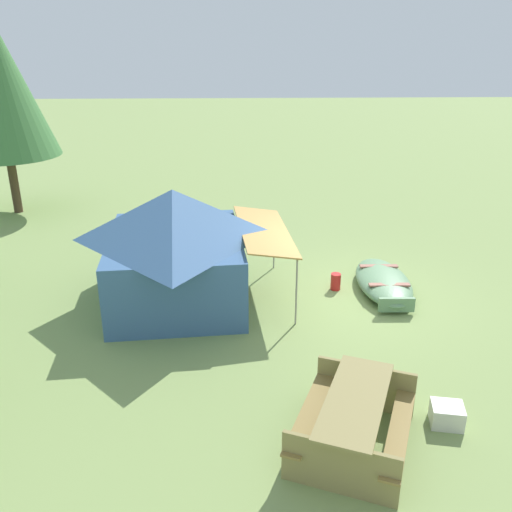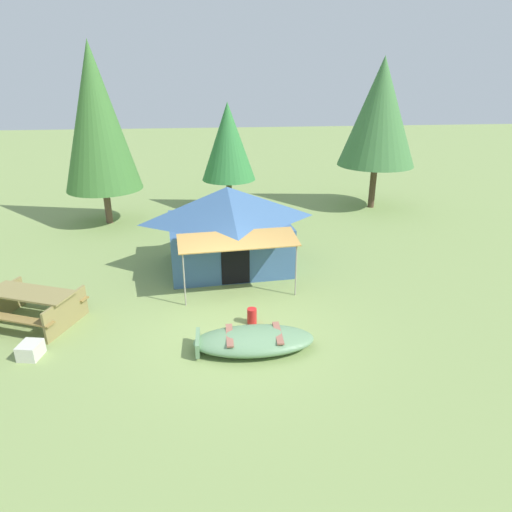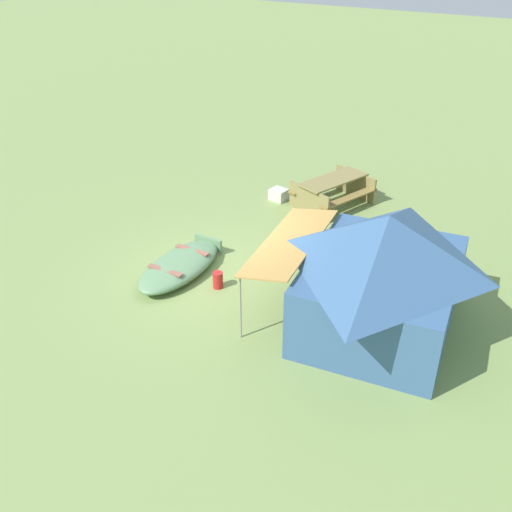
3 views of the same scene
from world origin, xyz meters
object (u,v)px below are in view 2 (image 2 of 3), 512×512
at_px(fuel_can, 252,316).
at_px(pine_tree_back_left, 380,113).
at_px(canvas_cabin_tent, 228,226).
at_px(pine_tree_back_right, 97,118).
at_px(beached_rowboat, 253,340).
at_px(cooler_box, 31,350).
at_px(pine_tree_far_center, 228,142).
at_px(picnic_table, 32,303).

height_order(fuel_can, pine_tree_back_left, pine_tree_back_left).
distance_m(canvas_cabin_tent, pine_tree_back_right, 6.87).
distance_m(beached_rowboat, cooler_box, 4.50).
relative_size(beached_rowboat, pine_tree_far_center, 0.59).
distance_m(fuel_can, pine_tree_far_center, 9.69).
bearing_deg(pine_tree_far_center, canvas_cabin_tent, -93.53).
bearing_deg(cooler_box, beached_rowboat, -2.70).
relative_size(canvas_cabin_tent, pine_tree_back_right, 0.63).
bearing_deg(pine_tree_back_right, pine_tree_far_center, 14.96).
height_order(fuel_can, pine_tree_back_right, pine_tree_back_right).
distance_m(fuel_can, pine_tree_back_right, 10.02).
height_order(beached_rowboat, picnic_table, picnic_table).
xyz_separation_m(canvas_cabin_tent, picnic_table, (-4.63, -2.80, -0.75)).
xyz_separation_m(fuel_can, pine_tree_far_center, (0.03, 9.33, 2.61)).
height_order(pine_tree_back_right, pine_tree_far_center, pine_tree_back_right).
distance_m(pine_tree_back_right, pine_tree_far_center, 4.95).
relative_size(beached_rowboat, pine_tree_back_right, 0.40).
height_order(cooler_box, pine_tree_back_right, pine_tree_back_right).
xyz_separation_m(cooler_box, fuel_can, (4.58, 0.83, 0.03)).
height_order(beached_rowboat, pine_tree_far_center, pine_tree_far_center).
relative_size(cooler_box, pine_tree_far_center, 0.10).
xyz_separation_m(canvas_cabin_tent, pine_tree_back_left, (6.40, 5.65, 2.63)).
height_order(beached_rowboat, cooler_box, beached_rowboat).
bearing_deg(fuel_can, picnic_table, 172.97).
height_order(beached_rowboat, pine_tree_back_left, pine_tree_back_left).
bearing_deg(canvas_cabin_tent, cooler_box, -135.03).
bearing_deg(pine_tree_back_right, cooler_box, -89.56).
bearing_deg(canvas_cabin_tent, pine_tree_back_left, 41.45).
bearing_deg(canvas_cabin_tent, picnic_table, -148.87).
bearing_deg(pine_tree_back_left, pine_tree_back_right, -174.77).
bearing_deg(picnic_table, cooler_box, -74.71).
relative_size(canvas_cabin_tent, fuel_can, 10.98).
bearing_deg(pine_tree_far_center, cooler_box, -114.40).
relative_size(beached_rowboat, pine_tree_back_left, 0.42).
xyz_separation_m(canvas_cabin_tent, cooler_box, (-4.24, -4.24, -1.08)).
relative_size(pine_tree_back_left, pine_tree_back_right, 0.93).
distance_m(picnic_table, pine_tree_back_left, 14.30).
relative_size(picnic_table, cooler_box, 5.30).
relative_size(picnic_table, pine_tree_far_center, 0.55).
distance_m(canvas_cabin_tent, cooler_box, 6.09).
bearing_deg(pine_tree_back_left, picnic_table, -142.56).
bearing_deg(cooler_box, pine_tree_back_left, 42.90).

